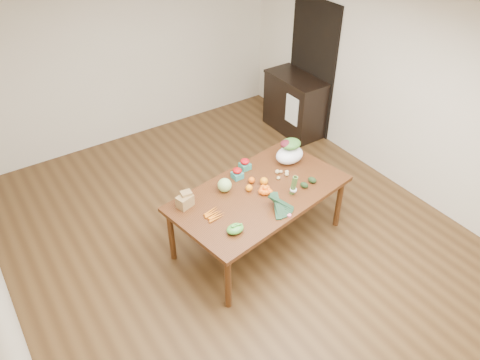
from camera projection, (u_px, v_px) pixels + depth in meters
floor at (236, 238)px, 5.71m from camera, size 6.00×6.00×0.00m
ceiling at (234, 15)px, 4.09m from camera, size 5.00×6.00×0.02m
room_walls at (235, 145)px, 4.90m from camera, size 5.02×6.02×2.70m
dining_table at (259, 217)px, 5.46m from camera, size 2.15×1.42×0.75m
doorway_dark at (312, 67)px, 7.25m from camera, size 0.02×1.00×2.10m
cabinet at (294, 104)px, 7.52m from camera, size 0.52×1.02×0.94m
dish_towel at (292, 110)px, 7.19m from camera, size 0.02×0.28×0.45m
paper_bag at (185, 200)px, 4.99m from camera, size 0.26×0.22×0.16m
cabbage at (225, 185)px, 5.20m from camera, size 0.16×0.16×0.16m
strawberry_basket_a at (237, 174)px, 5.42m from camera, size 0.13×0.13×0.11m
strawberry_basket_b at (245, 165)px, 5.56m from camera, size 0.14×0.14×0.11m
orange_a at (249, 188)px, 5.23m from camera, size 0.08×0.08×0.08m
orange_b at (252, 180)px, 5.35m from camera, size 0.08×0.08×0.08m
orange_c at (264, 181)px, 5.32m from camera, size 0.09×0.09×0.09m
mandarin_cluster at (265, 189)px, 5.19m from camera, size 0.21×0.21×0.10m
carrots at (214, 214)px, 4.91m from camera, size 0.25×0.22×0.03m
snap_pea_bag at (235, 229)px, 4.69m from camera, size 0.19×0.14×0.08m
kale_bunch at (282, 206)px, 4.92m from camera, size 0.38×0.45×0.16m
asparagus_bundle at (294, 185)px, 5.13m from camera, size 0.10×0.13×0.26m
potato_a at (278, 178)px, 5.41m from camera, size 0.05×0.04×0.04m
potato_b at (287, 174)px, 5.47m from camera, size 0.05×0.05×0.04m
potato_c at (281, 172)px, 5.51m from camera, size 0.04×0.04×0.04m
potato_d at (277, 172)px, 5.50m from camera, size 0.06×0.05×0.05m
potato_e at (287, 172)px, 5.51m from camera, size 0.05×0.04×0.04m
avocado_a at (304, 185)px, 5.28m from camera, size 0.09×0.11×0.07m
avocado_b at (312, 180)px, 5.35m from camera, size 0.10×0.12×0.07m
salad_bag at (290, 152)px, 5.63m from camera, size 0.40×0.33×0.28m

